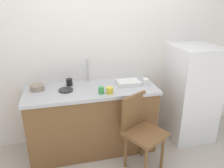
{
  "coord_description": "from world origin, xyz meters",
  "views": [
    {
      "loc": [
        -0.49,
        -1.86,
        1.91
      ],
      "look_at": [
        0.11,
        0.6,
        0.91
      ],
      "focal_mm": 35.76,
      "sensor_mm": 36.0,
      "label": 1
    }
  ],
  "objects_px": {
    "cup_green": "(101,90)",
    "cup_white": "(146,82)",
    "chair": "(141,129)",
    "dish_tray": "(128,83)",
    "terracotta_bowl": "(37,87)",
    "hotplate": "(66,90)",
    "cup_yellow": "(110,90)",
    "refrigerator": "(191,93)",
    "cup_black": "(69,82)"
  },
  "relations": [
    {
      "from": "refrigerator",
      "to": "chair",
      "type": "xyz_separation_m",
      "value": [
        -0.9,
        -0.47,
        -0.16
      ]
    },
    {
      "from": "chair",
      "to": "cup_green",
      "type": "xyz_separation_m",
      "value": [
        -0.4,
        0.3,
        0.4
      ]
    },
    {
      "from": "hotplate",
      "to": "refrigerator",
      "type": "bearing_deg",
      "value": 0.09
    },
    {
      "from": "cup_green",
      "to": "cup_yellow",
      "type": "xyz_separation_m",
      "value": [
        0.1,
        -0.02,
        -0.0
      ]
    },
    {
      "from": "chair",
      "to": "terracotta_bowl",
      "type": "relative_size",
      "value": 5.28
    },
    {
      "from": "chair",
      "to": "cup_yellow",
      "type": "relative_size",
      "value": 11.18
    },
    {
      "from": "chair",
      "to": "hotplate",
      "type": "height_order",
      "value": "chair"
    },
    {
      "from": "terracotta_bowl",
      "to": "dish_tray",
      "type": "bearing_deg",
      "value": -4.86
    },
    {
      "from": "cup_white",
      "to": "cup_black",
      "type": "height_order",
      "value": "cup_black"
    },
    {
      "from": "chair",
      "to": "cup_yellow",
      "type": "bearing_deg",
      "value": 108.95
    },
    {
      "from": "chair",
      "to": "cup_yellow",
      "type": "xyz_separation_m",
      "value": [
        -0.3,
        0.27,
        0.4
      ]
    },
    {
      "from": "dish_tray",
      "to": "cup_white",
      "type": "bearing_deg",
      "value": -15.14
    },
    {
      "from": "terracotta_bowl",
      "to": "hotplate",
      "type": "xyz_separation_m",
      "value": [
        0.33,
        -0.11,
        -0.02
      ]
    },
    {
      "from": "dish_tray",
      "to": "terracotta_bowl",
      "type": "height_order",
      "value": "terracotta_bowl"
    },
    {
      "from": "cup_white",
      "to": "cup_black",
      "type": "distance_m",
      "value": 0.96
    },
    {
      "from": "hotplate",
      "to": "cup_green",
      "type": "distance_m",
      "value": 0.43
    },
    {
      "from": "chair",
      "to": "cup_green",
      "type": "distance_m",
      "value": 0.64
    },
    {
      "from": "cup_black",
      "to": "cup_yellow",
      "type": "distance_m",
      "value": 0.56
    },
    {
      "from": "hotplate",
      "to": "cup_black",
      "type": "bearing_deg",
      "value": 72.01
    },
    {
      "from": "dish_tray",
      "to": "cup_green",
      "type": "xyz_separation_m",
      "value": [
        -0.39,
        -0.19,
        0.01
      ]
    },
    {
      "from": "cup_white",
      "to": "chair",
      "type": "bearing_deg",
      "value": -115.26
    },
    {
      "from": "chair",
      "to": "cup_white",
      "type": "distance_m",
      "value": 0.62
    },
    {
      "from": "cup_black",
      "to": "cup_white",
      "type": "bearing_deg",
      "value": -12.13
    },
    {
      "from": "dish_tray",
      "to": "cup_yellow",
      "type": "height_order",
      "value": "cup_yellow"
    },
    {
      "from": "cup_yellow",
      "to": "chair",
      "type": "bearing_deg",
      "value": -42.44
    },
    {
      "from": "cup_white",
      "to": "cup_black",
      "type": "xyz_separation_m",
      "value": [
        -0.94,
        0.2,
        0.0
      ]
    },
    {
      "from": "chair",
      "to": "terracotta_bowl",
      "type": "xyz_separation_m",
      "value": [
        -1.12,
        0.58,
        0.39
      ]
    },
    {
      "from": "cup_yellow",
      "to": "cup_black",
      "type": "bearing_deg",
      "value": 140.63
    },
    {
      "from": "refrigerator",
      "to": "hotplate",
      "type": "bearing_deg",
      "value": -179.91
    },
    {
      "from": "cup_yellow",
      "to": "hotplate",
      "type": "bearing_deg",
      "value": 158.4
    },
    {
      "from": "hotplate",
      "to": "cup_white",
      "type": "bearing_deg",
      "value": -2.18
    },
    {
      "from": "cup_yellow",
      "to": "refrigerator",
      "type": "bearing_deg",
      "value": 9.26
    },
    {
      "from": "cup_black",
      "to": "cup_yellow",
      "type": "bearing_deg",
      "value": -39.37
    },
    {
      "from": "dish_tray",
      "to": "hotplate",
      "type": "height_order",
      "value": "dish_tray"
    },
    {
      "from": "terracotta_bowl",
      "to": "cup_white",
      "type": "height_order",
      "value": "cup_white"
    },
    {
      "from": "refrigerator",
      "to": "chair",
      "type": "height_order",
      "value": "refrigerator"
    },
    {
      "from": "dish_tray",
      "to": "hotplate",
      "type": "distance_m",
      "value": 0.78
    },
    {
      "from": "cup_green",
      "to": "cup_white",
      "type": "xyz_separation_m",
      "value": [
        0.6,
        0.13,
        0.0
      ]
    },
    {
      "from": "terracotta_bowl",
      "to": "cup_black",
      "type": "relative_size",
      "value": 1.92
    },
    {
      "from": "chair",
      "to": "dish_tray",
      "type": "relative_size",
      "value": 3.18
    },
    {
      "from": "cup_white",
      "to": "cup_yellow",
      "type": "height_order",
      "value": "cup_white"
    },
    {
      "from": "cup_white",
      "to": "dish_tray",
      "type": "bearing_deg",
      "value": 164.86
    },
    {
      "from": "chair",
      "to": "dish_tray",
      "type": "xyz_separation_m",
      "value": [
        -0.01,
        0.49,
        0.39
      ]
    },
    {
      "from": "dish_tray",
      "to": "terracotta_bowl",
      "type": "bearing_deg",
      "value": 175.14
    },
    {
      "from": "dish_tray",
      "to": "cup_green",
      "type": "height_order",
      "value": "cup_green"
    },
    {
      "from": "terracotta_bowl",
      "to": "refrigerator",
      "type": "bearing_deg",
      "value": -3.15
    },
    {
      "from": "chair",
      "to": "terracotta_bowl",
      "type": "height_order",
      "value": "terracotta_bowl"
    },
    {
      "from": "cup_green",
      "to": "cup_yellow",
      "type": "distance_m",
      "value": 0.1
    },
    {
      "from": "cup_green",
      "to": "terracotta_bowl",
      "type": "bearing_deg",
      "value": 158.48
    },
    {
      "from": "dish_tray",
      "to": "cup_green",
      "type": "distance_m",
      "value": 0.43
    }
  ]
}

